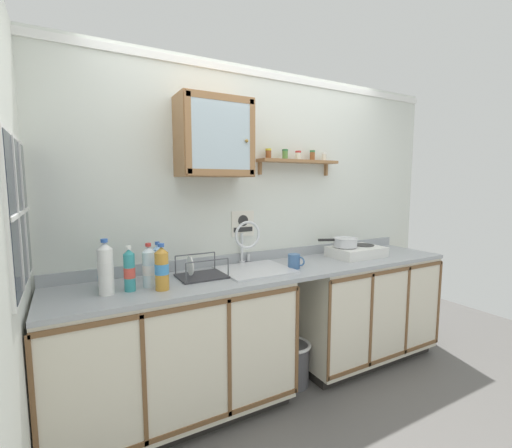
% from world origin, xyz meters
% --- Properties ---
extents(floor, '(6.15, 6.15, 0.00)m').
position_xyz_m(floor, '(0.00, 0.00, 0.00)').
color(floor, '#565451').
rests_on(floor, ground).
extents(back_wall, '(3.75, 0.07, 2.47)m').
position_xyz_m(back_wall, '(0.00, 0.77, 1.24)').
color(back_wall, silver).
rests_on(back_wall, ground).
extents(lower_cabinet_run, '(1.56, 0.60, 0.91)m').
position_xyz_m(lower_cabinet_run, '(-0.79, 0.45, 0.46)').
color(lower_cabinet_run, black).
rests_on(lower_cabinet_run, ground).
extents(lower_cabinet_run_right, '(1.32, 0.60, 0.91)m').
position_xyz_m(lower_cabinet_run_right, '(0.91, 0.45, 0.46)').
color(lower_cabinet_run_right, black).
rests_on(lower_cabinet_run_right, ground).
extents(countertop, '(3.11, 0.62, 0.03)m').
position_xyz_m(countertop, '(0.00, 0.45, 0.92)').
color(countertop, '#9EA3A8').
rests_on(countertop, lower_cabinet_run).
extents(backsplash, '(3.11, 0.02, 0.08)m').
position_xyz_m(backsplash, '(0.00, 0.74, 0.98)').
color(backsplash, '#9EA3A8').
rests_on(backsplash, countertop).
extents(sink, '(0.50, 0.48, 0.49)m').
position_xyz_m(sink, '(-0.17, 0.50, 0.93)').
color(sink, silver).
rests_on(sink, countertop).
extents(hot_plate_stove, '(0.46, 0.31, 0.09)m').
position_xyz_m(hot_plate_stove, '(0.83, 0.47, 0.98)').
color(hot_plate_stove, silver).
rests_on(hot_plate_stove, countertop).
extents(saucepan, '(0.33, 0.21, 0.08)m').
position_xyz_m(saucepan, '(0.72, 0.50, 1.07)').
color(saucepan, silver).
rests_on(saucepan, hot_plate_stove).
extents(bottle_water_blue_0, '(0.07, 0.07, 0.26)m').
position_xyz_m(bottle_water_blue_0, '(-0.86, 0.56, 1.06)').
color(bottle_water_blue_0, '#8CB7E0').
rests_on(bottle_water_blue_0, countertop).
extents(bottle_detergent_teal_1, '(0.07, 0.07, 0.27)m').
position_xyz_m(bottle_detergent_teal_1, '(-1.06, 0.41, 1.06)').
color(bottle_detergent_teal_1, teal).
rests_on(bottle_detergent_teal_1, countertop).
extents(bottle_soda_green_2, '(0.07, 0.07, 0.24)m').
position_xyz_m(bottle_soda_green_2, '(-1.19, 0.52, 1.04)').
color(bottle_soda_green_2, '#4CB266').
rests_on(bottle_soda_green_2, countertop).
extents(bottle_juice_amber_3, '(0.08, 0.08, 0.28)m').
position_xyz_m(bottle_juice_amber_3, '(-0.89, 0.34, 1.07)').
color(bottle_juice_amber_3, gold).
rests_on(bottle_juice_amber_3, countertop).
extents(bottle_opaque_white_4, '(0.09, 0.09, 0.32)m').
position_xyz_m(bottle_opaque_white_4, '(-1.19, 0.40, 1.09)').
color(bottle_opaque_white_4, white).
rests_on(bottle_opaque_white_4, countertop).
extents(bottle_water_clear_5, '(0.08, 0.08, 0.27)m').
position_xyz_m(bottle_water_clear_5, '(-0.94, 0.44, 1.06)').
color(bottle_water_clear_5, silver).
rests_on(bottle_water_clear_5, countertop).
extents(dish_rack, '(0.32, 0.26, 0.15)m').
position_xyz_m(dish_rack, '(-0.59, 0.49, 0.96)').
color(dish_rack, '#333338').
rests_on(dish_rack, countertop).
extents(mug, '(0.09, 0.13, 0.11)m').
position_xyz_m(mug, '(0.11, 0.38, 0.99)').
color(mug, '#3F6699').
rests_on(mug, countertop).
extents(wall_cabinet, '(0.52, 0.29, 0.55)m').
position_xyz_m(wall_cabinet, '(-0.43, 0.61, 1.89)').
color(wall_cabinet, '#996B42').
extents(spice_shelf, '(0.74, 0.14, 0.21)m').
position_xyz_m(spice_shelf, '(0.35, 0.68, 1.76)').
color(spice_shelf, '#996B42').
extents(warning_sign, '(0.19, 0.01, 0.20)m').
position_xyz_m(warning_sign, '(-0.14, 0.74, 1.25)').
color(warning_sign, silver).
extents(window, '(0.03, 0.79, 0.75)m').
position_xyz_m(window, '(-1.57, 0.33, 1.43)').
color(window, '#262D38').
extents(trash_bin, '(0.28, 0.28, 0.34)m').
position_xyz_m(trash_bin, '(0.12, 0.41, 0.18)').
color(trash_bin, '#4C4C51').
rests_on(trash_bin, ground).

